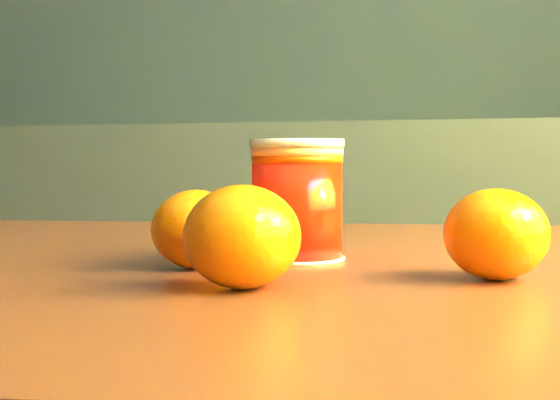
% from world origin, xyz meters
% --- Properties ---
extents(kitchen_counter, '(3.15, 0.60, 0.90)m').
position_xyz_m(kitchen_counter, '(0.00, 1.45, 0.45)').
color(kitchen_counter, '#444549').
rests_on(kitchen_counter, ground).
extents(table, '(1.11, 0.88, 0.75)m').
position_xyz_m(table, '(0.96, 0.16, 0.65)').
color(table, brown).
rests_on(table, ground).
extents(juice_glass, '(0.07, 0.07, 0.09)m').
position_xyz_m(juice_glass, '(0.93, 0.16, 0.79)').
color(juice_glass, '#FF1805').
rests_on(juice_glass, table).
extents(orange_front, '(0.07, 0.07, 0.06)m').
position_xyz_m(orange_front, '(0.88, 0.10, 0.77)').
color(orange_front, '#FF6B05').
rests_on(orange_front, table).
extents(orange_back, '(0.08, 0.08, 0.06)m').
position_xyz_m(orange_back, '(1.08, 0.11, 0.77)').
color(orange_back, '#FF6B05').
rests_on(orange_back, table).
extents(orange_extra, '(0.07, 0.07, 0.06)m').
position_xyz_m(orange_extra, '(0.94, 0.02, 0.78)').
color(orange_extra, '#FF6B05').
rests_on(orange_extra, table).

